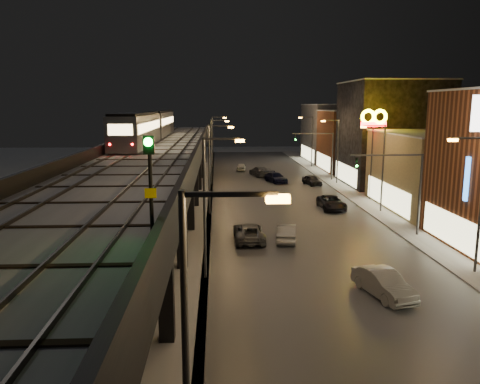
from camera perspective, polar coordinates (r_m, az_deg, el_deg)
name	(u,v)px	position (r m, az deg, el deg)	size (l,w,h in m)	color
road_surface	(284,205)	(52.19, 5.39, -1.57)	(17.00, 120.00, 0.06)	#46474D
sidewalk_right	(373,204)	(54.50, 15.85, -1.36)	(4.00, 120.00, 0.14)	#9FA1A8
under_viaduct_pavement	(162,206)	(52.02, -9.50, -1.70)	(11.00, 120.00, 0.06)	#9FA1A8
elevated_viaduct	(157,159)	(48.04, -10.13, 4.02)	(9.00, 100.00, 6.30)	black
viaduct_trackbed	(156,151)	(48.08, -10.16, 4.95)	(8.40, 100.00, 0.32)	#B2B7C1
viaduct_parapet_streetside	(200,146)	(47.71, -4.95, 5.59)	(0.30, 100.00, 1.10)	black
viaduct_parapet_far	(113,146)	(48.81, -15.25, 5.38)	(0.30, 100.00, 1.10)	black
building_c	(445,171)	(53.61, 23.68, 2.30)	(12.20, 15.20, 8.16)	#857551
building_d	(391,134)	(67.96, 17.89, 6.77)	(12.20, 13.20, 14.16)	black
building_e	(359,141)	(81.31, 14.35, 6.07)	(12.20, 12.20, 10.16)	brown
building_f	(338,133)	(94.72, 11.88, 7.06)	(12.20, 16.20, 11.16)	#4B4B50
streetlight_left_0	(197,343)	(11.95, -5.31, -17.84)	(2.57, 0.28, 9.00)	#38383A
streetlight_left_1	(209,198)	(29.07, -3.82, -0.76)	(2.57, 0.28, 9.00)	#38383A
streetlight_right_1	(478,196)	(33.48, 26.99, -0.39)	(2.56, 0.28, 9.00)	#38383A
streetlight_left_2	(212,163)	(46.85, -3.46, 3.54)	(2.57, 0.28, 9.00)	#38383A
streetlight_right_2	(381,162)	(49.71, 16.76, 3.51)	(2.56, 0.28, 9.00)	#38383A
streetlight_left_3	(213,147)	(64.76, -3.30, 5.47)	(2.57, 0.28, 9.00)	#38383A
streetlight_right_3	(336,147)	(66.85, 11.64, 5.43)	(2.56, 0.28, 9.00)	#38383A
streetlight_left_4	(214,138)	(82.70, -3.21, 6.56)	(2.57, 0.28, 9.00)	#38383A
streetlight_right_4	(311,138)	(84.36, 8.60, 6.53)	(2.56, 0.28, 9.00)	#38383A
traffic_light_rig_a	(407,184)	(41.17, 19.68, 0.94)	(6.10, 0.34, 7.00)	#38383A
traffic_light_rig_b	(325,150)	(69.61, 10.29, 5.06)	(6.10, 0.34, 7.00)	#38383A
subway_train	(149,126)	(61.22, -11.01, 7.96)	(2.97, 36.36, 3.55)	gray
rail_signal	(150,165)	(15.60, -10.96, 3.24)	(0.38, 0.45, 3.32)	black
car_near_white	(286,233)	(38.25, 5.68, -5.00)	(1.50, 4.31, 1.42)	gray
car_mid_silver	(249,233)	(38.05, 1.11, -5.02)	(2.38, 5.17, 1.44)	#4A4B4D
car_mid_dark	(259,171)	(73.13, 2.39, 2.52)	(2.11, 5.18, 1.50)	#474A53
car_far_white	(241,167)	(79.01, 0.14, 3.04)	(1.52, 3.78, 1.29)	silver
car_onc_silver	(383,284)	(28.64, 17.08, -10.72)	(1.60, 4.60, 1.52)	gray
car_onc_dark	(332,203)	(50.49, 11.12, -1.34)	(2.37, 5.13, 1.43)	black
car_onc_white	(276,178)	(67.09, 4.39, 1.73)	(1.96, 4.82, 1.40)	black
car_onc_red	(312,181)	(65.40, 8.77, 1.39)	(1.61, 4.00, 1.36)	black
sign_mcdonalds	(374,126)	(55.97, 15.97, 7.75)	(3.11, 0.48, 10.49)	#38383A
sign_carwash	(474,188)	(37.42, 26.66, 0.46)	(1.41, 0.35, 7.33)	#38383A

